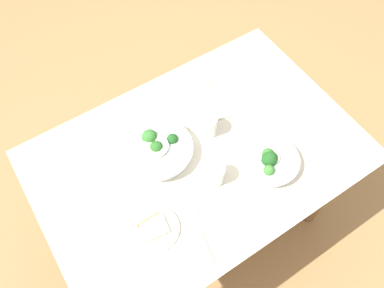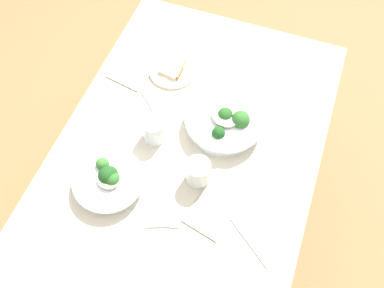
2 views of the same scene
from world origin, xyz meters
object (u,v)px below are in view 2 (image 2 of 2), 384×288
Objects in this scene: fork_by_far_bowl at (148,102)px; table_knife_left at (246,237)px; fork_by_near_bowl at (164,226)px; napkin_folded_upper at (134,69)px; water_glass_center at (198,172)px; water_glass_side at (154,130)px; bread_side_plate at (173,69)px; broccoli_bowl_far at (109,180)px; broccoli_bowl_near at (225,122)px; napkin_folded_lower at (217,203)px.

table_knife_left is at bearing 2.61° from fork_by_far_bowl.
fork_by_far_bowl is 0.94× the size of fork_by_near_bowl.
fork_by_far_bowl is 0.53× the size of napkin_folded_upper.
water_glass_center is 0.44× the size of table_knife_left.
bread_side_plate is at bearing 9.11° from water_glass_side.
broccoli_bowl_far is at bearing 163.22° from water_glass_side.
broccoli_bowl_far is 0.28m from water_glass_center.
broccoli_bowl_near reaches higher than napkin_folded_lower.
broccoli_bowl_near is 1.26× the size of table_knife_left.
water_glass_center reaches higher than bread_side_plate.
fork_by_near_bowl is at bearing -152.51° from water_glass_side.
fork_by_far_bowl is (0.34, 0.01, -0.03)m from broccoli_bowl_far.
water_glass_side is at bearing 119.38° from broccoli_bowl_near.
napkin_folded_lower is (-0.40, -0.46, 0.00)m from napkin_folded_upper.
bread_side_plate reaches higher than napkin_folded_upper.
water_glass_side is at bearing 95.93° from fork_by_near_bowl.
napkin_folded_lower is (0.07, 0.11, 0.00)m from table_knife_left.
fork_by_far_bowl is (0.01, 0.29, -0.03)m from broccoli_bowl_near.
water_glass_center is 1.04× the size of fork_by_far_bowl.
broccoli_bowl_near reaches higher than water_glass_side.
fork_by_near_bowl is 0.45× the size of napkin_folded_lower.
water_glass_side is (0.21, -0.06, 0.01)m from broccoli_bowl_far.
broccoli_bowl_near reaches higher than napkin_folded_upper.
broccoli_bowl_far reaches higher than napkin_folded_upper.
broccoli_bowl_near is 2.99× the size of fork_by_far_bowl.
water_glass_side is 0.31m from napkin_folded_upper.
napkin_folded_upper is 0.61m from napkin_folded_lower.
broccoli_bowl_near is at bearing 59.44° from fork_by_near_bowl.
water_glass_side is 0.32m from napkin_folded_lower.
water_glass_center is at bearing 53.70° from napkin_folded_lower.
fork_by_far_bowl is 0.45m from napkin_folded_lower.
water_glass_center is 1.05× the size of water_glass_side.
bread_side_plate is 0.68m from table_knife_left.
water_glass_center is 0.19m from fork_by_near_bowl.
water_glass_side is 0.41× the size of table_knife_left.
fork_by_near_bowl is 0.45× the size of table_knife_left.
broccoli_bowl_near is 0.29m from napkin_folded_lower.
table_knife_left is at bearing -92.57° from broccoli_bowl_far.
water_glass_center reaches higher than fork_by_far_bowl.
water_glass_center is at bearing 55.12° from fork_by_near_bowl.
napkin_folded_lower is at bearing -175.82° from table_knife_left.
broccoli_bowl_near is 0.29m from fork_by_far_bowl.
napkin_folded_lower is (-0.45, -0.32, -0.01)m from bread_side_plate.
napkin_folded_upper is (0.12, 0.11, 0.00)m from fork_by_far_bowl.
napkin_folded_upper is (0.25, 0.18, -0.04)m from water_glass_side.
napkin_folded_upper is at bearing 14.74° from broccoli_bowl_far.
bread_side_plate is 0.83× the size of table_knife_left.
water_glass_center is at bearing -65.87° from broccoli_bowl_far.
table_knife_left is 0.13m from napkin_folded_lower.
fork_by_near_bowl is at bearing -147.92° from napkin_folded_upper.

